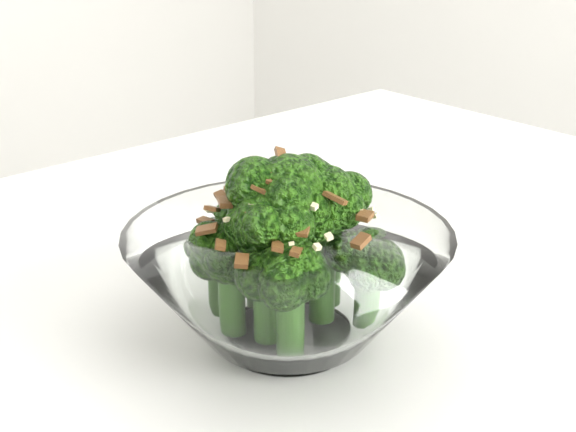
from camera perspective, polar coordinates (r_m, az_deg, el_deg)
The scene contains 1 object.
broccoli_dish at distance 0.53m, azimuth -0.07°, elevation -3.66°, with size 0.20×0.20×0.12m.
Camera 1 is at (-0.05, -0.61, 1.03)m, focal length 55.00 mm.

